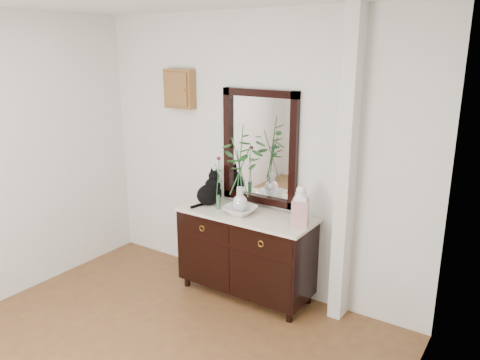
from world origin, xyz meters
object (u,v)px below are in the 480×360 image
Objects in this scene: sideboard at (246,250)px; cat at (209,188)px; lotus_bowl at (240,210)px; ginger_jar at (301,205)px.

cat reaches higher than sideboard.
sideboard is 4.41× the size of lotus_bowl.
lotus_bowl is 0.62m from ginger_jar.
cat is at bearing 177.10° from sideboard.
ginger_jar is at bearing 4.00° from lotus_bowl.
ginger_jar reaches higher than cat.
sideboard is 3.51× the size of ginger_jar.
ginger_jar is at bearing -0.58° from sideboard.
lotus_bowl is (0.41, -0.07, -0.13)m from cat.
lotus_bowl is at bearing -125.45° from sideboard.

